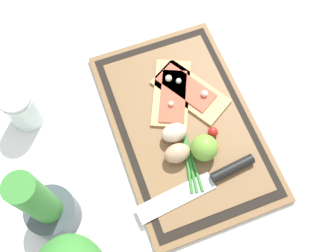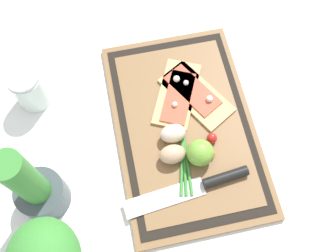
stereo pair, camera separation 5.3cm
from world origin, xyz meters
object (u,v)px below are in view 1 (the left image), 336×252
(pizza_slice_near, at_px, (190,91))
(sauce_jar, at_px, (23,109))
(herb_pot, at_px, (47,208))
(cherry_tomato_yellow, at_px, (214,147))
(knife, at_px, (216,177))
(pizza_slice_far, at_px, (172,93))
(egg_brown, at_px, (177,153))
(lime, at_px, (204,148))
(cherry_tomato_red, at_px, (213,132))
(egg_pink, at_px, (174,133))

(pizza_slice_near, distance_m, sauce_jar, 0.38)
(pizza_slice_near, height_order, herb_pot, herb_pot)
(cherry_tomato_yellow, xyz_separation_m, sauce_jar, (0.23, 0.37, 0.02))
(knife, height_order, herb_pot, herb_pot)
(pizza_slice_far, bearing_deg, cherry_tomato_yellow, -166.61)
(knife, distance_m, egg_brown, 0.10)
(pizza_slice_near, xyz_separation_m, pizza_slice_far, (0.01, 0.04, 0.00))
(knife, xyz_separation_m, lime, (0.06, 0.00, 0.02))
(knife, bearing_deg, cherry_tomato_red, -19.79)
(egg_brown, relative_size, egg_pink, 1.00)
(pizza_slice_far, distance_m, knife, 0.22)
(cherry_tomato_red, height_order, herb_pot, herb_pot)
(cherry_tomato_red, xyz_separation_m, sauce_jar, (0.19, 0.38, 0.02))
(pizza_slice_far, height_order, lime, lime)
(cherry_tomato_red, distance_m, herb_pot, 0.38)
(pizza_slice_far, height_order, knife, pizza_slice_far)
(egg_brown, height_order, cherry_tomato_yellow, egg_brown)
(knife, height_order, egg_brown, egg_brown)
(pizza_slice_near, distance_m, lime, 0.16)
(knife, relative_size, egg_brown, 4.77)
(cherry_tomato_yellow, relative_size, herb_pot, 0.09)
(egg_brown, bearing_deg, cherry_tomato_red, -76.80)
(egg_pink, distance_m, sauce_jar, 0.34)
(pizza_slice_far, bearing_deg, egg_brown, 163.39)
(pizza_slice_far, distance_m, sauce_jar, 0.34)
(herb_pot, bearing_deg, lime, -86.60)
(pizza_slice_near, bearing_deg, egg_pink, 141.37)
(cherry_tomato_yellow, bearing_deg, sauce_jar, 58.29)
(knife, bearing_deg, pizza_slice_far, 3.77)
(pizza_slice_near, xyz_separation_m, egg_pink, (-0.09, 0.07, 0.02))
(knife, relative_size, sauce_jar, 2.66)
(cherry_tomato_yellow, bearing_deg, pizza_slice_far, 13.39)
(cherry_tomato_yellow, bearing_deg, cherry_tomato_red, -18.66)
(egg_brown, relative_size, sauce_jar, 0.56)
(herb_pot, bearing_deg, knife, -97.20)
(pizza_slice_far, relative_size, cherry_tomato_yellow, 9.33)
(pizza_slice_near, relative_size, pizza_slice_far, 1.01)
(sauce_jar, bearing_deg, lime, -123.57)
(pizza_slice_near, xyz_separation_m, cherry_tomato_yellow, (-0.15, 0.00, 0.01))
(lime, distance_m, sauce_jar, 0.41)
(egg_pink, bearing_deg, cherry_tomato_yellow, -129.32)
(knife, relative_size, lime, 4.65)
(pizza_slice_near, height_order, egg_pink, egg_pink)
(pizza_slice_near, height_order, pizza_slice_far, same)
(pizza_slice_near, height_order, cherry_tomato_red, same)
(knife, height_order, sauce_jar, sauce_jar)
(sauce_jar, bearing_deg, pizza_slice_far, -101.56)
(pizza_slice_far, xyz_separation_m, sauce_jar, (0.07, 0.33, 0.02))
(pizza_slice_near, xyz_separation_m, sauce_jar, (0.08, 0.37, 0.02))
(egg_brown, distance_m, lime, 0.06)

